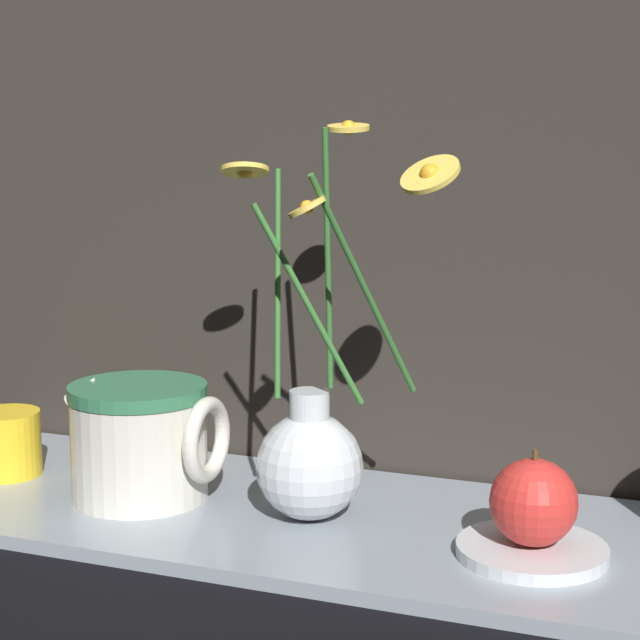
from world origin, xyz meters
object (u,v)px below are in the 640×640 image
at_px(yellow_mug, 4,443).
at_px(ceramic_pitcher, 141,436).
at_px(orange_fruit, 534,502).
at_px(vase_with_flowers, 311,450).

relative_size(yellow_mug, ceramic_pitcher, 0.51).
bearing_deg(orange_fruit, vase_with_flowers, 174.86).
distance_m(yellow_mug, ceramic_pitcher, 0.16).
xyz_separation_m(vase_with_flowers, orange_fruit, (0.19, -0.02, -0.02)).
bearing_deg(orange_fruit, ceramic_pitcher, 177.69).
bearing_deg(yellow_mug, vase_with_flowers, -1.95).
bearing_deg(vase_with_flowers, ceramic_pitcher, -178.97).
height_order(yellow_mug, orange_fruit, orange_fruit).
xyz_separation_m(yellow_mug, ceramic_pitcher, (0.16, -0.01, 0.03)).
xyz_separation_m(yellow_mug, orange_fruit, (0.52, -0.03, 0.01)).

